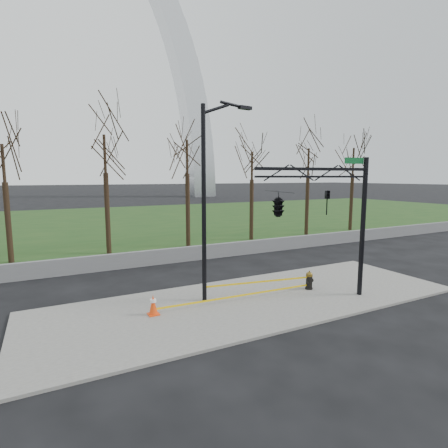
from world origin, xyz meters
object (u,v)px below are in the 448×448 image
street_light (209,189)px  traffic_signal_mast (296,204)px  traffic_cone (153,305)px  fire_hydrant (309,281)px

street_light → traffic_signal_mast: street_light is taller
traffic_signal_mast → traffic_cone: bearing=175.6°
traffic_cone → traffic_signal_mast: traffic_signal_mast is taller
traffic_cone → street_light: street_light is taller
fire_hydrant → street_light: size_ratio=0.10×
traffic_cone → fire_hydrant: bearing=-2.3°
traffic_cone → traffic_signal_mast: 6.70m
fire_hydrant → traffic_signal_mast: size_ratio=0.14×
traffic_signal_mast → street_light: bearing=156.2°
fire_hydrant → traffic_cone: fire_hydrant is taller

